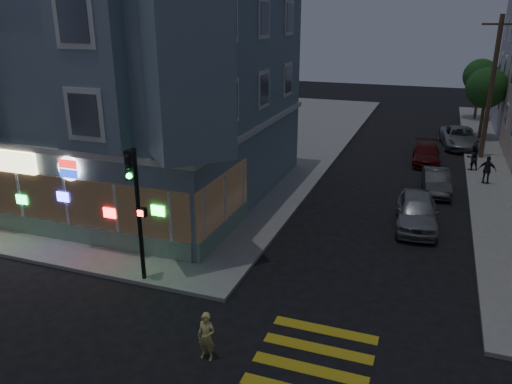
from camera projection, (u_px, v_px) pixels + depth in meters
The scene contains 14 objects.
ground at pixel (113, 317), 15.90m from camera, with size 120.00×120.00×0.00m, color black.
sidewalk_nw at pixel (142, 132), 40.58m from camera, with size 33.00×42.00×0.15m, color gray.
corner_building at pixel (131, 82), 25.60m from camera, with size 14.60×14.60×11.40m.
utility_pole at pixel (491, 86), 31.63m from camera, with size 2.20×0.30×9.00m.
street_tree_near at pixel (487, 88), 37.16m from camera, with size 3.00×3.00×5.30m.
street_tree_far at pixel (481, 76), 44.24m from camera, with size 3.00×3.00×5.30m.
running_child at pixel (207, 336), 13.78m from camera, with size 0.53×0.34×1.44m, color #E5D875.
pedestrian_a at pixel (473, 157), 30.24m from camera, with size 0.75×0.58×1.54m, color black.
pedestrian_b at pixel (487, 170), 27.77m from camera, with size 0.92×0.38×1.58m, color #27242D.
parked_car_a at pixel (417, 211), 22.46m from camera, with size 1.78×4.43×1.51m, color #93969A.
parked_car_b at pixel (436, 182), 26.87m from camera, with size 1.30×3.74×1.23m, color #3B3E40.
parked_car_c at pixel (426, 154), 32.21m from camera, with size 1.69×4.16×1.21m, color #541313.
parked_car_d at pixel (460, 137), 36.10m from camera, with size 2.37×5.13×1.43m, color #8F9498.
traffic_signal at pixel (136, 194), 16.76m from camera, with size 0.57×0.54×4.83m.
Camera 1 is at (8.96, -11.23, 9.12)m, focal length 35.00 mm.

